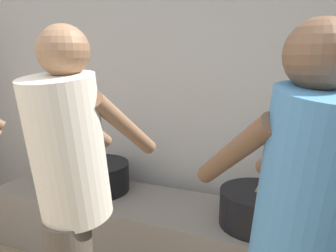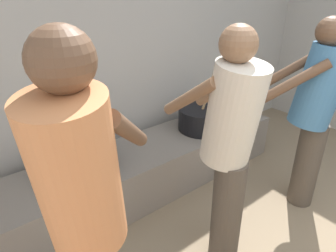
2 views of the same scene
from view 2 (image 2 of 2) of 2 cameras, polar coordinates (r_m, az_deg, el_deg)
name	(u,v)px [view 2 (image 2 of 2)]	position (r m, az deg, el deg)	size (l,w,h in m)	color
block_enclosure_rear	(133,48)	(2.94, -6.47, 14.31)	(5.09, 0.20, 2.34)	#ADA8A0
hearth_ledge	(150,167)	(2.78, -3.40, -7.61)	(2.69, 0.60, 0.43)	slate
cooking_pot_main	(202,118)	(2.95, 6.41, 1.44)	(0.46, 0.46, 0.67)	black
cooking_pot_secondary	(81,157)	(2.40, -15.90, -5.59)	(0.50, 0.50, 0.21)	black
cook_in_blue_shirt	(315,108)	(2.55, 25.76, 3.07)	(0.67, 0.69, 1.52)	#4C4238
cook_in_orange_shirt	(84,212)	(1.25, -15.46, -15.28)	(0.70, 0.70, 1.62)	navy
cook_in_cream_shirt	(230,140)	(1.84, 11.47, -2.67)	(0.37, 0.66, 1.54)	#4C4238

